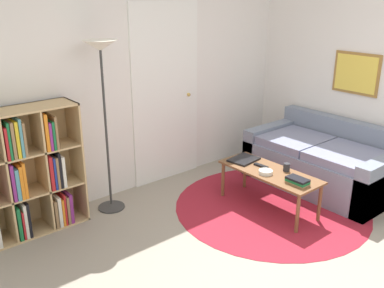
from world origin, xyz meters
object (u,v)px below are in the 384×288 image
at_px(coffee_table, 270,175).
at_px(floor_lamp, 102,68).
at_px(couch, 324,162).
at_px(bowl, 266,172).
at_px(cup, 287,167).
at_px(bookshelf, 18,177).
at_px(laptop, 244,159).

bearing_deg(coffee_table, floor_lamp, 140.35).
xyz_separation_m(couch, coffee_table, (-0.97, 0.02, 0.10)).
relative_size(coffee_table, bowl, 7.76).
distance_m(floor_lamp, cup, 2.10).
height_order(bookshelf, cup, bookshelf).
bearing_deg(cup, coffee_table, 138.48).
relative_size(bookshelf, floor_lamp, 0.69).
bearing_deg(coffee_table, couch, -1.18).
bearing_deg(floor_lamp, coffee_table, -39.65).
distance_m(bookshelf, cup, 2.61).
bearing_deg(bookshelf, couch, -20.37).
height_order(couch, bowl, couch).
bearing_deg(laptop, bowl, -103.91).
relative_size(couch, laptop, 4.81).
height_order(coffee_table, laptop, laptop).
relative_size(couch, bowl, 11.71).
bearing_deg(bookshelf, floor_lamp, -5.24).
relative_size(laptop, bowl, 2.43).
xyz_separation_m(coffee_table, laptop, (0.01, 0.38, 0.06)).
relative_size(couch, cup, 19.28).
bearing_deg(cup, couch, 6.25).
bearing_deg(bowl, coffee_table, 13.81).
relative_size(bookshelf, bowl, 8.55).
distance_m(bookshelf, floor_lamp, 1.27).
height_order(coffee_table, bowl, bowl).
distance_m(coffee_table, laptop, 0.38).
distance_m(bookshelf, coffee_table, 2.45).
distance_m(floor_lamp, bowl, 1.92).
bearing_deg(couch, cup, -173.75).
xyz_separation_m(bookshelf, coffee_table, (2.16, -1.14, -0.20)).
height_order(coffee_table, cup, cup).
bearing_deg(couch, bookshelf, 159.63).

